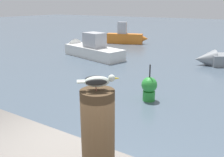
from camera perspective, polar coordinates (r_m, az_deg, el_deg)
name	(u,v)px	position (r m, az deg, el deg)	size (l,w,h in m)	color
mooring_post	(98,133)	(2.45, -3.23, -12.36)	(0.32, 0.32, 0.87)	#4C3823
seagull	(98,81)	(2.24, -3.28, -0.57)	(0.33, 0.29, 0.14)	#C67360
boat_white	(87,49)	(16.78, -5.75, 6.78)	(5.69, 2.64, 1.85)	silver
boat_orange	(127,37)	(22.12, 3.35, 9.46)	(3.62, 1.82, 1.85)	orange
channel_buoy	(149,88)	(8.96, 8.50, -2.12)	(0.56, 0.56, 1.33)	green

